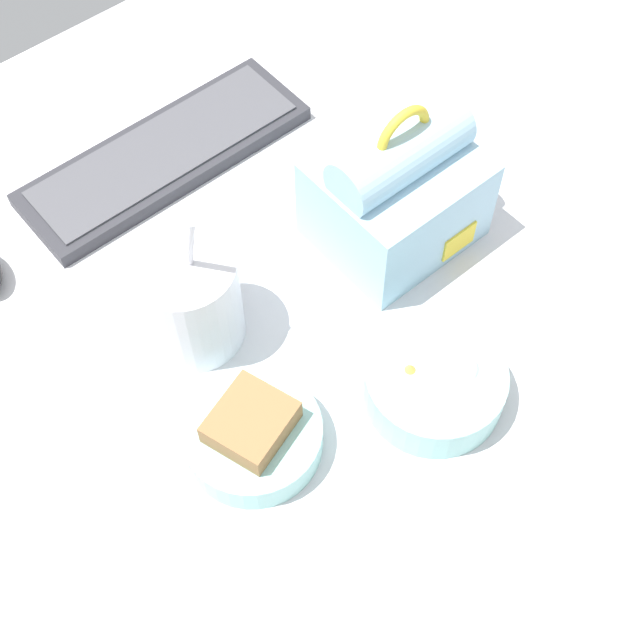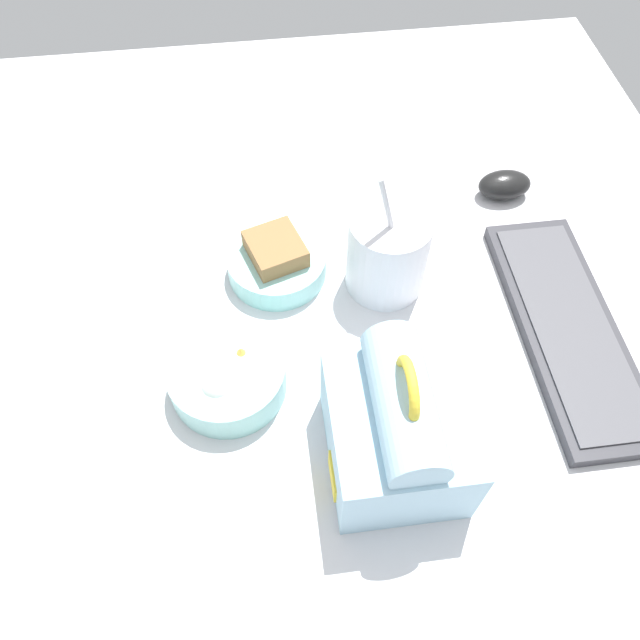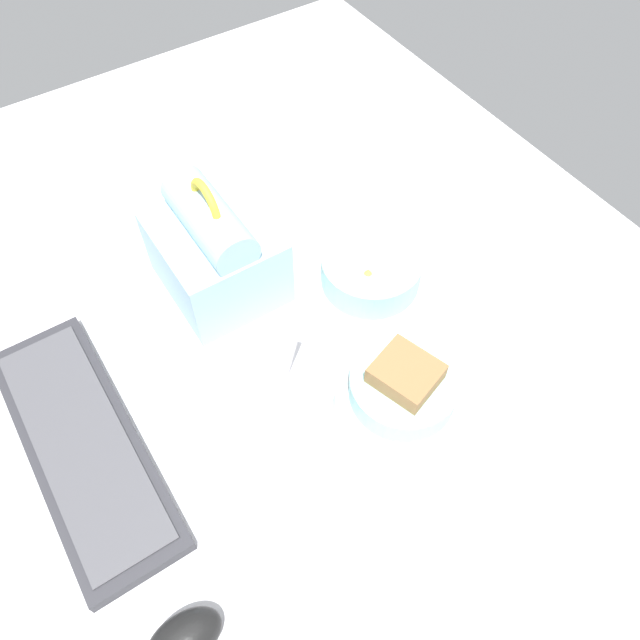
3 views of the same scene
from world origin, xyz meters
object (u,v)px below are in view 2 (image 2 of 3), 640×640
at_px(keyboard, 567,325).
at_px(soup_cup, 388,252).
at_px(bento_bowl_snacks, 228,376).
at_px(computer_mouse, 504,185).
at_px(lunch_bag, 398,428).
at_px(bento_bowl_sandwich, 277,261).

xyz_separation_m(keyboard, soup_cup, (-0.11, -0.21, 0.05)).
xyz_separation_m(keyboard, bento_bowl_snacks, (0.03, -0.43, 0.01)).
bearing_deg(soup_cup, computer_mouse, 124.09).
distance_m(lunch_bag, bento_bowl_sandwich, 0.30).
relative_size(bento_bowl_snacks, computer_mouse, 1.77).
xyz_separation_m(soup_cup, bento_bowl_sandwich, (-0.03, -0.14, -0.04)).
bearing_deg(keyboard, soup_cup, -116.49).
xyz_separation_m(keyboard, bento_bowl_sandwich, (-0.14, -0.35, 0.01)).
height_order(bento_bowl_snacks, computer_mouse, bento_bowl_snacks).
distance_m(lunch_bag, soup_cup, 0.25).
bearing_deg(bento_bowl_sandwich, computer_mouse, 106.99).
xyz_separation_m(bento_bowl_sandwich, bento_bowl_snacks, (0.17, -0.07, 0.00)).
distance_m(keyboard, bento_bowl_snacks, 0.43).
bearing_deg(bento_bowl_snacks, soup_cup, 122.34).
distance_m(lunch_bag, bento_bowl_snacks, 0.21).
bearing_deg(bento_bowl_snacks, lunch_bag, 58.18).
bearing_deg(bento_bowl_snacks, computer_mouse, 123.21).
bearing_deg(soup_cup, keyboard, 63.51).
bearing_deg(soup_cup, lunch_bag, -8.53).
distance_m(keyboard, bento_bowl_sandwich, 0.38).
bearing_deg(bento_bowl_snacks, bento_bowl_sandwich, 156.73).
bearing_deg(keyboard, lunch_bag, -61.33).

